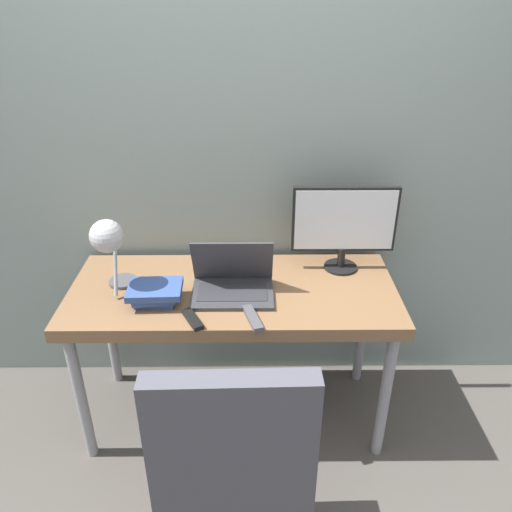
{
  "coord_description": "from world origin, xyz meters",
  "views": [
    {
      "loc": [
        0.09,
        -1.59,
        1.95
      ],
      "look_at": [
        0.1,
        0.28,
        0.94
      ],
      "focal_mm": 35.0,
      "sensor_mm": 36.0,
      "label": 1
    }
  ],
  "objects": [
    {
      "name": "ground_plane",
      "position": [
        0.0,
        0.0,
        0.0
      ],
      "size": [
        12.0,
        12.0,
        0.0
      ],
      "primitive_type": "plane",
      "color": "#514C47"
    },
    {
      "name": "media_remote",
      "position": [
        -0.15,
        0.06,
        0.77
      ],
      "size": [
        0.1,
        0.15,
        0.02
      ],
      "color": "black",
      "rests_on": "desk"
    },
    {
      "name": "tv_remote",
      "position": [
        0.09,
        0.07,
        0.77
      ],
      "size": [
        0.09,
        0.18,
        0.02
      ],
      "color": "#4C4C51",
      "rests_on": "desk"
    },
    {
      "name": "office_chair",
      "position": [
        0.03,
        -0.54,
        0.61
      ],
      "size": [
        0.56,
        0.58,
        1.1
      ],
      "color": "black",
      "rests_on": "ground_plane"
    },
    {
      "name": "book_stack",
      "position": [
        -0.33,
        0.2,
        0.81
      ],
      "size": [
        0.23,
        0.18,
        0.08
      ],
      "color": "#334C8C",
      "rests_on": "desk"
    },
    {
      "name": "laptop",
      "position": [
        0.0,
        0.28,
        0.81
      ],
      "size": [
        0.36,
        0.25,
        0.25
      ],
      "color": "#38383D",
      "rests_on": "desk"
    },
    {
      "name": "desk_lamp",
      "position": [
        -0.5,
        0.24,
        1.03
      ],
      "size": [
        0.14,
        0.27,
        0.37
      ],
      "color": "#4C4C51",
      "rests_on": "desk"
    },
    {
      "name": "desk",
      "position": [
        0.0,
        0.32,
        0.69
      ],
      "size": [
        1.47,
        0.63,
        0.76
      ],
      "color": "brown",
      "rests_on": "ground_plane"
    },
    {
      "name": "wall_back",
      "position": [
        0.0,
        0.7,
        1.3
      ],
      "size": [
        8.0,
        0.05,
        2.6
      ],
      "color": "gray",
      "rests_on": "ground_plane"
    },
    {
      "name": "monitor",
      "position": [
        0.51,
        0.5,
        0.99
      ],
      "size": [
        0.48,
        0.16,
        0.41
      ],
      "color": "black",
      "rests_on": "desk"
    }
  ]
}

